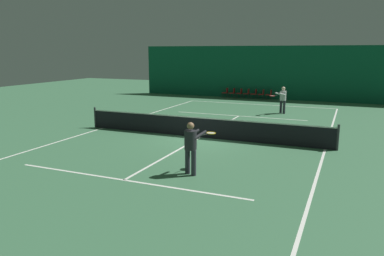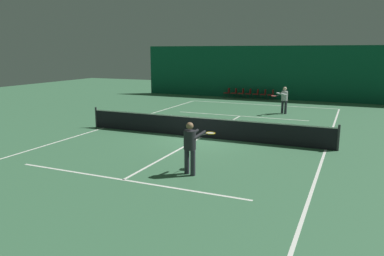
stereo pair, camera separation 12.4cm
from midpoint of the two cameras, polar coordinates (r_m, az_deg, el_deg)
name	(u,v)px [view 1 (the left image)]	position (r m, az deg, el deg)	size (l,w,h in m)	color
ground_plane	(200,137)	(17.41, 1.09, -1.44)	(60.00, 60.00, 0.00)	#3D704C
backdrop_curtain	(270,73)	(31.99, 11.74, 8.26)	(23.00, 0.12, 4.38)	#0F5138
court_line_baseline_far	(259,105)	(28.62, 10.08, 3.54)	(11.00, 0.10, 0.00)	white
court_line_service_far	(239,116)	(23.36, 6.99, 1.84)	(8.25, 0.10, 0.00)	white
court_line_service_near	(124,180)	(11.95, -10.61, -7.80)	(8.25, 0.10, 0.00)	white
court_line_sideline_left	(103,128)	(20.08, -13.61, 0.00)	(0.10, 23.80, 0.00)	white
court_line_sideline_right	(325,149)	(16.24, 19.42, -3.08)	(0.10, 23.80, 0.00)	white
court_line_centre	(200,137)	(17.41, 1.09, -1.44)	(0.10, 12.80, 0.00)	white
tennis_net	(200,127)	(17.31, 1.10, 0.20)	(12.00, 0.10, 1.07)	black
player_near	(191,144)	(12.01, -0.38, -2.49)	(0.81, 1.42, 1.73)	#2D2D38
player_far	(282,98)	(24.64, 13.48, 4.46)	(1.03, 1.36, 1.72)	#2D2D38
courtside_chair_0	(226,92)	(32.53, 5.06, 5.49)	(0.44, 0.44, 0.84)	#2D2D2D
courtside_chair_1	(233,92)	(32.34, 6.12, 5.43)	(0.44, 0.44, 0.84)	#2D2D2D
courtside_chair_2	(240,93)	(32.16, 7.20, 5.37)	(0.44, 0.44, 0.84)	#2D2D2D
courtside_chair_3	(247,93)	(32.00, 8.29, 5.31)	(0.44, 0.44, 0.84)	#2D2D2D
courtside_chair_4	(255,93)	(31.84, 9.40, 5.25)	(0.44, 0.44, 0.84)	#2D2D2D
courtside_chair_5	(262,94)	(31.70, 10.51, 5.18)	(0.44, 0.44, 0.84)	#2D2D2D
courtside_chair_6	(270,94)	(31.57, 11.63, 5.11)	(0.44, 0.44, 0.84)	#2D2D2D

